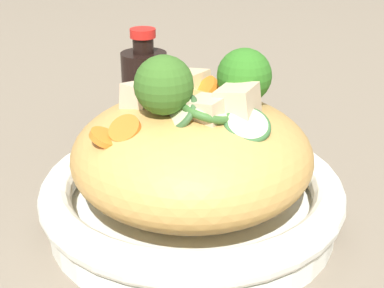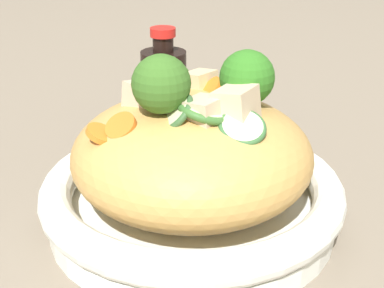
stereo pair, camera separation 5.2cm
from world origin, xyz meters
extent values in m
plane|color=#766959|center=(0.00, 0.00, 0.00)|extent=(3.00, 3.00, 0.00)
cylinder|color=white|center=(0.00, 0.00, 0.01)|extent=(0.27, 0.27, 0.02)
torus|color=white|center=(0.00, 0.00, 0.04)|extent=(0.29, 0.29, 0.03)
ellipsoid|color=tan|center=(0.00, 0.00, 0.07)|extent=(0.22, 0.22, 0.10)
torus|color=gold|center=(0.02, 0.05, 0.10)|extent=(0.06, 0.06, 0.02)
torus|color=#BE9844|center=(0.03, 0.01, 0.11)|extent=(0.08, 0.08, 0.02)
torus|color=#BA8943|center=(0.03, -0.04, 0.12)|extent=(0.07, 0.07, 0.02)
cone|color=#98C17C|center=(-0.03, 0.01, 0.12)|extent=(0.03, 0.03, 0.02)
sphere|color=#366322|center=(-0.03, 0.01, 0.15)|extent=(0.07, 0.07, 0.05)
cone|color=#99B76E|center=(0.06, 0.07, 0.10)|extent=(0.02, 0.02, 0.02)
sphere|color=#366522|center=(0.06, 0.07, 0.11)|extent=(0.05, 0.05, 0.04)
cone|color=#9EBC75|center=(0.04, -0.03, 0.12)|extent=(0.03, 0.02, 0.02)
sphere|color=#2E6D1F|center=(0.04, -0.03, 0.14)|extent=(0.06, 0.06, 0.05)
cylinder|color=orange|center=(0.06, 0.06, 0.11)|extent=(0.03, 0.03, 0.02)
cylinder|color=orange|center=(0.02, -0.04, 0.12)|extent=(0.04, 0.04, 0.01)
cylinder|color=orange|center=(-0.07, 0.04, 0.11)|extent=(0.04, 0.04, 0.02)
cylinder|color=orange|center=(0.03, -0.02, 0.12)|extent=(0.02, 0.02, 0.02)
cylinder|color=orange|center=(0.04, 0.01, 0.12)|extent=(0.03, 0.03, 0.02)
cylinder|color=orange|center=(-0.06, 0.03, 0.11)|extent=(0.03, 0.03, 0.02)
cylinder|color=beige|center=(-0.01, -0.06, 0.12)|extent=(0.05, 0.05, 0.02)
torus|color=#346132|center=(-0.01, -0.06, 0.12)|extent=(0.06, 0.06, 0.02)
cylinder|color=beige|center=(-0.03, -0.01, 0.12)|extent=(0.04, 0.04, 0.03)
torus|color=#34592F|center=(-0.03, -0.01, 0.12)|extent=(0.05, 0.05, 0.03)
cylinder|color=beige|center=(-0.01, -0.02, 0.12)|extent=(0.05, 0.05, 0.02)
torus|color=#37652C|center=(-0.01, -0.02, 0.12)|extent=(0.07, 0.07, 0.02)
cube|color=#CEB588|center=(0.06, 0.03, 0.12)|extent=(0.03, 0.03, 0.03)
cube|color=#CCB392|center=(-0.02, -0.03, 0.13)|extent=(0.03, 0.03, 0.02)
cube|color=#CDB291|center=(-0.02, 0.04, 0.12)|extent=(0.03, 0.03, 0.03)
cube|color=#CCB491|center=(0.01, -0.04, 0.13)|extent=(0.04, 0.04, 0.04)
cylinder|color=black|center=(0.16, 0.17, 0.05)|extent=(0.06, 0.06, 0.11)
cylinder|color=black|center=(0.16, 0.17, 0.12)|extent=(0.03, 0.03, 0.02)
cylinder|color=red|center=(0.16, 0.17, 0.13)|extent=(0.03, 0.03, 0.01)
camera|label=1|loc=(-0.40, -0.25, 0.30)|focal=52.76mm
camera|label=2|loc=(-0.37, -0.29, 0.30)|focal=52.76mm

